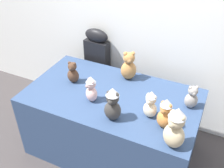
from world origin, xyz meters
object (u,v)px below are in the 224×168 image
Objects in this scene: teddy_bear_charcoal at (113,104)px; teddy_bear_cocoa at (73,73)px; instrument_case at (98,70)px; teddy_bear_ginger at (165,114)px; display_table at (112,123)px; teddy_bear_caramel at (129,66)px; teddy_bear_cream at (150,104)px; teddy_bear_ash at (192,97)px; teddy_bear_blush at (91,89)px; teddy_bear_sand at (175,128)px.

teddy_bear_cocoa is at bearing 147.11° from teddy_bear_charcoal.
instrument_case is 1.31m from teddy_bear_ginger.
display_table is at bearing 112.23° from teddy_bear_charcoal.
teddy_bear_ginger is at bearing 8.69° from teddy_bear_charcoal.
display_table is at bearing -123.49° from teddy_bear_caramel.
instrument_case reaches higher than teddy_bear_ginger.
teddy_bear_cocoa is (-0.83, 0.16, -0.02)m from teddy_bear_cream.
teddy_bear_charcoal is 1.37× the size of teddy_bear_cocoa.
teddy_bear_cocoa reaches higher than teddy_bear_ash.
instrument_case is 1.16m from teddy_bear_cream.
teddy_bear_cream is at bearing -17.05° from teddy_bear_cocoa.
teddy_bear_ginger is at bearing -73.15° from teddy_bear_caramel.
teddy_bear_blush is at bearing 149.13° from teddy_bear_charcoal.
instrument_case is 1.11m from teddy_bear_charcoal.
teddy_bear_ash is 0.73× the size of teddy_bear_caramel.
display_table is 0.75m from teddy_bear_ginger.
teddy_bear_ash is at bearing 110.53° from teddy_bear_sand.
teddy_bear_sand is at bearing -12.02° from teddy_bear_charcoal.
teddy_bear_caramel is at bearing 137.43° from teddy_bear_ash.
teddy_bear_ash is 0.36m from teddy_bear_ginger.
teddy_bear_ash is at bearing -0.90° from teddy_bear_cocoa.
teddy_bear_ash is 0.38m from teddy_bear_cream.
display_table is at bearing -47.34° from instrument_case.
instrument_case is 0.62m from teddy_bear_cocoa.
teddy_bear_ash is 0.87× the size of teddy_bear_cream.
teddy_bear_blush is 1.13× the size of teddy_bear_cocoa.
teddy_bear_ginger is at bearing -19.35° from teddy_bear_cocoa.
teddy_bear_sand is (0.51, -0.07, 0.02)m from teddy_bear_charcoal.
teddy_bear_ginger is at bearing 29.91° from teddy_bear_blush.
teddy_bear_ash is (0.68, 0.13, 0.46)m from display_table.
teddy_bear_cream is 0.34m from teddy_bear_sand.
teddy_bear_blush is at bearing -61.29° from instrument_case.
teddy_bear_cocoa is at bearing 175.85° from display_table.
teddy_bear_caramel is 0.85× the size of teddy_bear_sand.
teddy_bear_ash is 0.81× the size of teddy_bear_ginger.
teddy_bear_sand reaches higher than teddy_bear_cocoa.
teddy_bear_sand reaches higher than instrument_case.
teddy_bear_ash is (0.54, 0.42, -0.05)m from teddy_bear_charcoal.
teddy_bear_sand is at bearing 18.93° from teddy_bear_blush.
teddy_bear_caramel is at bearing 140.34° from teddy_bear_cream.
display_table is 0.76m from instrument_case.
teddy_bear_ginger is at bearing -33.67° from instrument_case.
teddy_bear_sand is at bearing -36.00° from instrument_case.
teddy_bear_sand is at bearing -75.31° from teddy_bear_caramel.
teddy_bear_charcoal is at bearing -150.86° from teddy_bear_ginger.
teddy_bear_caramel reaches higher than teddy_bear_blush.
teddy_bear_cocoa is (-1.08, 0.39, -0.07)m from teddy_bear_sand.
teddy_bear_cream is (0.26, 0.16, -0.03)m from teddy_bear_charcoal.
teddy_bear_caramel is (-0.37, 0.45, 0.02)m from teddy_bear_cream.
teddy_bear_ginger is (0.40, 0.09, -0.02)m from teddy_bear_charcoal.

